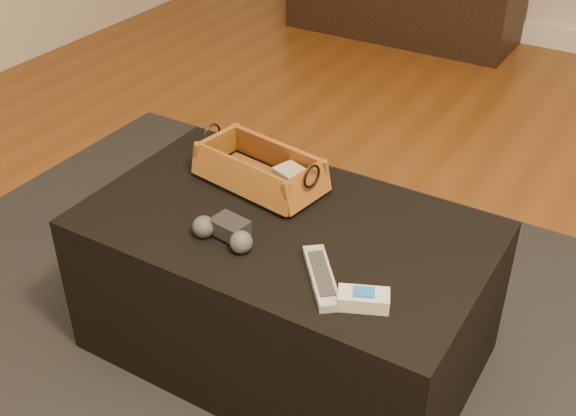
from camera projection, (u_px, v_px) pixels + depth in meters
The scene contains 9 objects.
floor at pixel (360, 385), 1.91m from camera, with size 5.00×5.50×0.01m, color brown.
area_rug at pixel (276, 359), 1.97m from camera, with size 2.60×2.00×0.01m, color black.
ottoman at pixel (285, 288), 1.89m from camera, with size 1.00×0.60×0.42m, color black.
tv_remote at pixel (252, 177), 1.91m from camera, with size 0.18×0.04×0.02m, color black.
cloth_bundle at pixel (293, 179), 1.87m from camera, with size 0.10×0.07×0.05m, color tan.
wicker_basket at pixel (260, 171), 1.90m from camera, with size 0.37×0.24×0.12m.
game_controller at pixel (225, 232), 1.70m from camera, with size 0.17×0.10×0.05m.
silver_remote at pixel (321, 277), 1.58m from camera, with size 0.17×0.19×0.02m.
cream_gadget at pixel (364, 299), 1.51m from camera, with size 0.12×0.09×0.04m.
Camera 1 is at (0.52, -1.24, 1.44)m, focal length 45.00 mm.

